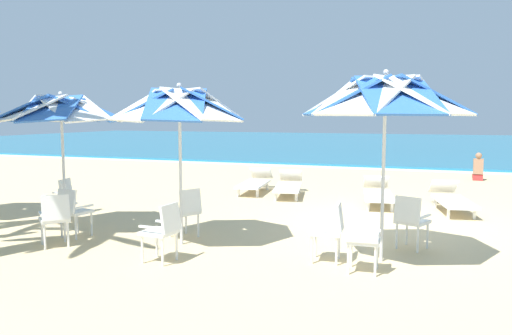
{
  "coord_description": "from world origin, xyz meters",
  "views": [
    {
      "loc": [
        0.89,
        -10.07,
        2.12
      ],
      "look_at": [
        -2.79,
        -0.07,
        1.0
      ],
      "focal_mm": 34.69,
      "sensor_mm": 36.0,
      "label": 1
    }
  ],
  "objects": [
    {
      "name": "ground_plane",
      "position": [
        0.0,
        0.0,
        0.0
      ],
      "size": [
        80.0,
        80.0,
        0.0
      ],
      "primitive_type": "plane",
      "color": "#D3B784"
    },
    {
      "name": "sea",
      "position": [
        0.0,
        28.29,
        0.05
      ],
      "size": [
        80.0,
        36.0,
        0.1
      ],
      "primitive_type": "cube",
      "color": "teal",
      "rests_on": "ground"
    },
    {
      "name": "surf_foam",
      "position": [
        0.0,
        9.99,
        0.01
      ],
      "size": [
        80.0,
        0.7,
        0.01
      ],
      "primitive_type": "cube",
      "color": "white",
      "rests_on": "ground"
    },
    {
      "name": "beach_umbrella_0",
      "position": [
        0.18,
        -2.83,
        2.37
      ],
      "size": [
        2.42,
        2.42,
        2.77
      ],
      "color": "silver",
      "rests_on": "ground"
    },
    {
      "name": "plastic_chair_0",
      "position": [
        -0.52,
        -3.1,
        0.5
      ],
      "size": [
        0.51,
        0.48,
        0.87
      ],
      "color": "white",
      "rests_on": "ground"
    },
    {
      "name": "plastic_chair_1",
      "position": [
        0.54,
        -2.01,
        0.5
      ],
      "size": [
        0.58,
        0.6,
        0.87
      ],
      "color": "white",
      "rests_on": "ground"
    },
    {
      "name": "plastic_chair_2",
      "position": [
        -0.0,
        -3.48,
        0.5
      ],
      "size": [
        0.46,
        0.49,
        0.87
      ],
      "color": "white",
      "rests_on": "ground"
    },
    {
      "name": "beach_umbrella_1",
      "position": [
        -3.03,
        -2.98,
        2.26
      ],
      "size": [
        2.24,
        2.24,
        2.65
      ],
      "color": "silver",
      "rests_on": "ground"
    },
    {
      "name": "plastic_chair_3",
      "position": [
        -2.78,
        -3.96,
        0.5
      ],
      "size": [
        0.5,
        0.47,
        0.87
      ],
      "color": "white",
      "rests_on": "ground"
    },
    {
      "name": "plastic_chair_4",
      "position": [
        -3.16,
        -2.56,
        0.5
      ],
      "size": [
        0.6,
        0.59,
        0.87
      ],
      "color": "white",
      "rests_on": "ground"
    },
    {
      "name": "beach_umbrella_2",
      "position": [
        -5.48,
        -2.9,
        2.21
      ],
      "size": [
        2.2,
        2.2,
        2.55
      ],
      "color": "silver",
      "rests_on": "ground"
    },
    {
      "name": "plastic_chair_5",
      "position": [
        -5.02,
        -3.22,
        0.5
      ],
      "size": [
        0.5,
        0.52,
        0.87
      ],
      "color": "white",
      "rests_on": "ground"
    },
    {
      "name": "plastic_chair_6",
      "position": [
        -6.17,
        -2.25,
        0.5
      ],
      "size": [
        0.55,
        0.53,
        0.87
      ],
      "color": "white",
      "rests_on": "ground"
    },
    {
      "name": "plastic_chair_7",
      "position": [
        -4.87,
        -3.82,
        0.5
      ],
      "size": [
        0.63,
        0.63,
        0.87
      ],
      "color": "white",
      "rests_on": "ground"
    },
    {
      "name": "sun_lounger_0",
      "position": [
        1.23,
        1.62,
        0.28
      ],
      "size": [
        1.05,
        2.23,
        0.62
      ],
      "color": "white",
      "rests_on": "ground"
    },
    {
      "name": "sun_lounger_1",
      "position": [
        -0.4,
        1.88,
        0.28
      ],
      "size": [
        0.98,
        2.22,
        0.62
      ],
      "color": "white",
      "rests_on": "ground"
    },
    {
      "name": "sun_lounger_2",
      "position": [
        -2.78,
        2.43,
        0.28
      ],
      "size": [
        1.06,
        2.23,
        0.62
      ],
      "color": "white",
      "rests_on": "ground"
    },
    {
      "name": "sun_lounger_3",
      "position": [
        -3.84,
        2.71,
        0.28
      ],
      "size": [
        0.89,
        2.21,
        0.62
      ],
      "color": "white",
      "rests_on": "ground"
    },
    {
      "name": "beachgoer_seated",
      "position": [
        2.17,
        7.69,
        0.29
      ],
      "size": [
        0.3,
        0.93,
        0.92
      ],
      "color": "red",
      "rests_on": "ground"
    }
  ]
}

